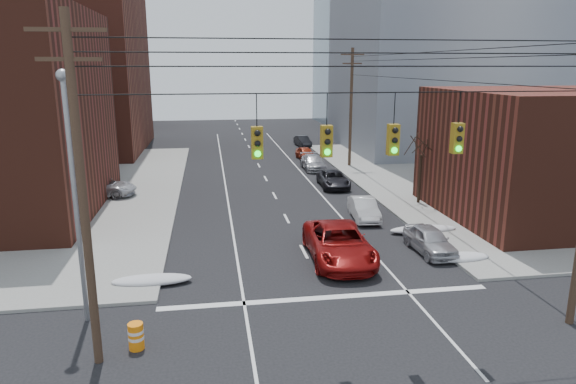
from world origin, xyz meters
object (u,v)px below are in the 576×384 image
object	(u,v)px
parked_car_b	(364,209)
construction_barrel	(136,336)
parked_car_e	(305,153)
lot_car_b	(102,187)
lot_car_d	(54,172)
red_pickup	(339,243)
parked_car_a	(430,240)
lot_car_a	(62,188)
parked_car_c	(333,179)
parked_car_d	(313,163)
parked_car_f	(303,141)
lot_car_c	(45,190)

from	to	relation	value
parked_car_b	construction_barrel	world-z (taller)	parked_car_b
parked_car_e	construction_barrel	size ratio (longest dim) A/B	3.96
parked_car_b	lot_car_b	distance (m)	19.08
lot_car_d	red_pickup	bearing A→B (deg)	-144.48
parked_car_a	parked_car_e	distance (m)	27.70
parked_car_b	lot_car_a	size ratio (longest dim) A/B	0.85
parked_car_c	lot_car_d	distance (m)	22.83
parked_car_c	parked_car_d	world-z (taller)	parked_car_d
parked_car_a	construction_barrel	xyz separation A→B (m)	(-13.77, -7.29, -0.20)
parked_car_b	parked_car_e	bearing A→B (deg)	94.33
parked_car_c	construction_barrel	size ratio (longest dim) A/B	4.91
lot_car_a	lot_car_b	xyz separation A→B (m)	(2.73, 0.18, -0.10)
parked_car_f	lot_car_d	world-z (taller)	lot_car_d
lot_car_b	lot_car_c	world-z (taller)	lot_car_b
parked_car_a	lot_car_c	world-z (taller)	lot_car_c
parked_car_b	parked_car_c	distance (m)	8.82
parked_car_d	lot_car_d	bearing A→B (deg)	-174.40
parked_car_d	construction_barrel	bearing A→B (deg)	-112.76
red_pickup	parked_car_b	size ratio (longest dim) A/B	1.55
parked_car_b	parked_car_e	world-z (taller)	parked_car_b
parked_car_b	lot_car_d	size ratio (longest dim) A/B	0.90
parked_car_a	parked_car_e	bearing A→B (deg)	90.83
parked_car_e	lot_car_c	distance (m)	25.40
parked_car_f	red_pickup	bearing A→B (deg)	-103.68
parked_car_c	red_pickup	bearing A→B (deg)	-100.15
parked_car_a	parked_car_c	bearing A→B (deg)	93.47
parked_car_d	lot_car_a	xyz separation A→B (m)	(-20.05, -8.17, 0.26)
parked_car_a	parked_car_b	world-z (taller)	parked_car_a
parked_car_a	lot_car_b	size ratio (longest dim) A/B	0.82
parked_car_c	parked_car_e	distance (m)	12.56
parked_car_c	lot_car_b	xyz separation A→B (m)	(-17.51, -0.82, 0.19)
lot_car_b	construction_barrel	bearing A→B (deg)	-156.69
parked_car_d	lot_car_d	xyz separation A→B (m)	(-22.11, -2.32, 0.25)
red_pickup	lot_car_b	bearing A→B (deg)	135.94
lot_car_c	parked_car_f	bearing A→B (deg)	-66.58
parked_car_b	parked_car_d	bearing A→B (deg)	95.14
parked_car_d	lot_car_d	world-z (taller)	lot_car_d
parked_car_e	lot_car_c	xyz separation A→B (m)	(-21.54, -13.46, 0.17)
parked_car_b	parked_car_f	size ratio (longest dim) A/B	1.08
parked_car_a	parked_car_f	distance (m)	36.41
parked_car_a	construction_barrel	size ratio (longest dim) A/B	4.27
parked_car_c	lot_car_c	distance (m)	21.45
construction_barrel	lot_car_a	bearing A→B (deg)	110.20
lot_car_b	lot_car_d	size ratio (longest dim) A/B	1.09
parked_car_f	construction_barrel	distance (m)	45.82
lot_car_a	lot_car_b	world-z (taller)	lot_car_a
parked_car_c	lot_car_b	distance (m)	17.53
lot_car_a	lot_car_b	distance (m)	2.74
parked_car_d	parked_car_e	xyz separation A→B (m)	(0.30, 5.38, -0.04)
parked_car_d	parked_car_e	distance (m)	5.39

